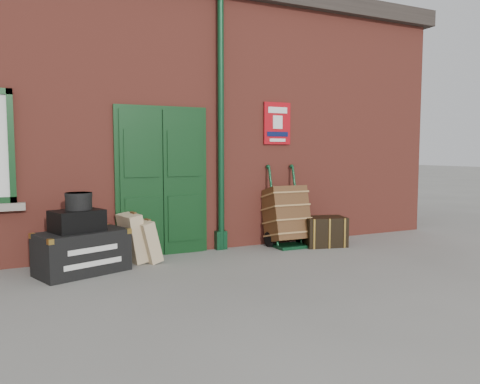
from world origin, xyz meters
TOP-DOWN VIEW (x-y plane):
  - ground at (0.00, 0.00)m, footprint 80.00×80.00m
  - station_building at (-0.00, 3.49)m, footprint 10.30×4.30m
  - houdini_trunk at (-1.56, 0.85)m, footprint 1.25×0.94m
  - strongbox at (-1.61, 0.85)m, footprint 0.72×0.62m
  - hatbox at (-1.58, 0.88)m, footprint 0.42×0.42m
  - suitcase_back at (-0.83, 1.18)m, footprint 0.40×0.54m
  - suitcase_front at (-0.65, 1.08)m, footprint 0.39×0.49m
  - porter_trolley at (1.74, 1.23)m, footprint 0.65×0.71m
  - dark_trunk at (2.32, 0.94)m, footprint 0.76×0.59m

SIDE VIEW (x-z plane):
  - ground at x=0.00m, z-range 0.00..0.00m
  - dark_trunk at x=2.32m, z-range 0.00..0.49m
  - houdini_trunk at x=-1.56m, z-range 0.00..0.55m
  - suitcase_front at x=-0.65m, z-range 0.00..0.61m
  - suitcase_back at x=-0.83m, z-range 0.00..0.70m
  - porter_trolley at x=1.74m, z-range -0.15..1.18m
  - strongbox at x=-1.61m, z-range 0.55..0.83m
  - hatbox at x=-1.58m, z-range 0.83..1.05m
  - station_building at x=0.00m, z-range -0.02..4.34m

